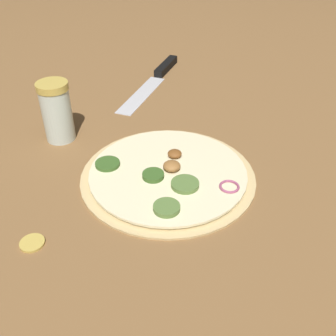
{
  "coord_description": "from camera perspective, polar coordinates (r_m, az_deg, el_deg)",
  "views": [
    {
      "loc": [
        -0.28,
        -0.41,
        0.38
      ],
      "look_at": [
        0.0,
        0.0,
        0.02
      ],
      "focal_mm": 42.0,
      "sensor_mm": 36.0,
      "label": 1
    }
  ],
  "objects": [
    {
      "name": "ground_plane",
      "position": [
        0.62,
        -0.0,
        -1.27
      ],
      "size": [
        3.0,
        3.0,
        0.0
      ],
      "primitive_type": "plane",
      "color": "brown"
    },
    {
      "name": "pizza",
      "position": [
        0.62,
        -0.03,
        -0.91
      ],
      "size": [
        0.28,
        0.28,
        0.02
      ],
      "color": "#D6B77A",
      "rests_on": "ground_plane"
    },
    {
      "name": "knife",
      "position": [
        0.97,
        -1.27,
        13.47
      ],
      "size": [
        0.26,
        0.2,
        0.02
      ],
      "rotation": [
        0.0,
        0.0,
        3.76
      ],
      "color": "silver",
      "rests_on": "ground_plane"
    },
    {
      "name": "spice_jar",
      "position": [
        0.72,
        -15.85,
        7.91
      ],
      "size": [
        0.05,
        0.05,
        0.11
      ],
      "color": "silver",
      "rests_on": "ground_plane"
    },
    {
      "name": "loose_cap",
      "position": [
        0.54,
        -19.14,
        -10.11
      ],
      "size": [
        0.03,
        0.03,
        0.01
      ],
      "color": "gold",
      "rests_on": "ground_plane"
    }
  ]
}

